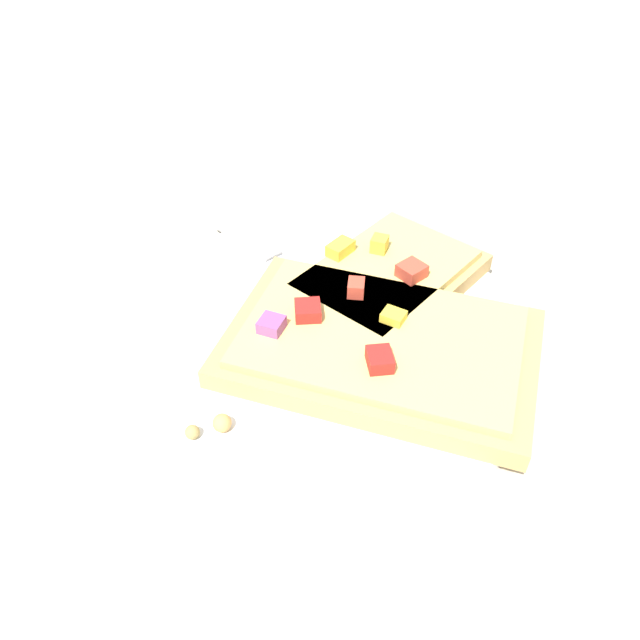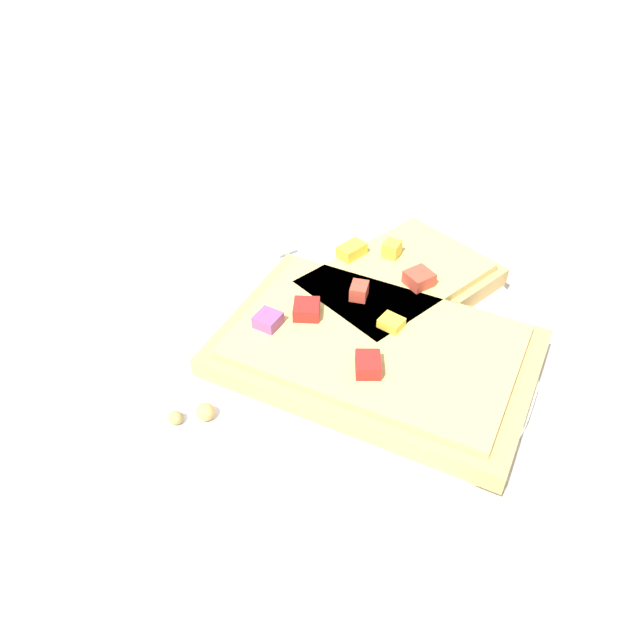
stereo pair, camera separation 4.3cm
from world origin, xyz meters
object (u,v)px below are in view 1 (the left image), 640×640
at_px(pizza_slice_main, 380,345).
at_px(pizza_slice_corner, 386,278).
at_px(fork, 256,330).
at_px(knife, 281,264).
at_px(plate, 320,337).

bearing_deg(pizza_slice_main, pizza_slice_corner, 100.39).
height_order(fork, knife, knife).
distance_m(pizza_slice_main, pizza_slice_corner, 0.07).
xyz_separation_m(plate, pizza_slice_main, (-0.01, -0.04, 0.02)).
xyz_separation_m(fork, pizza_slice_main, (-0.00, -0.09, 0.01)).
relative_size(plate, knife, 1.65).
bearing_deg(fork, knife, 126.48).
relative_size(fork, knife, 1.06).
xyz_separation_m(fork, knife, (0.08, 0.00, 0.00)).
distance_m(fork, knife, 0.08).
height_order(pizza_slice_main, pizza_slice_corner, pizza_slice_corner).
relative_size(knife, pizza_slice_main, 0.85).
height_order(fork, pizza_slice_corner, pizza_slice_corner).
bearing_deg(pizza_slice_main, knife, 143.62).
height_order(knife, pizza_slice_corner, pizza_slice_corner).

